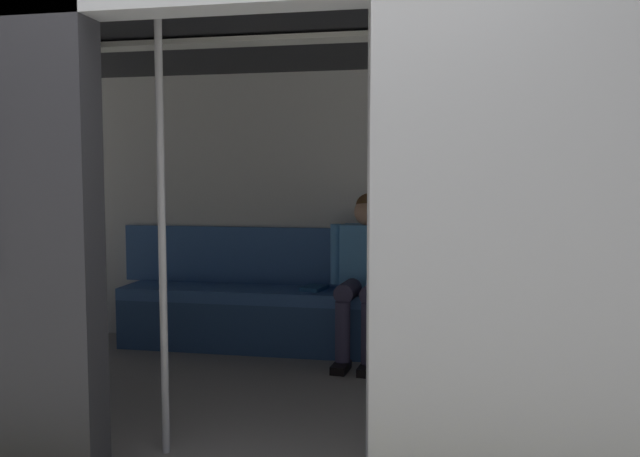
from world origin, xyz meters
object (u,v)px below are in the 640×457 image
Objects in this scene: grab_pole_far at (371,237)px; person_seated at (366,265)px; train_car at (286,144)px; grab_pole_door at (162,234)px; book at (314,288)px; bench_seat at (331,307)px; handbag at (422,283)px.

person_seated is at bearing -82.54° from grab_pole_far.
grab_pole_far is (-0.23, 1.73, 0.36)m from person_seated.
train_car reaches higher than grab_pole_door.
book is 2.00m from grab_pole_door.
bench_seat is 12.62× the size of handbag.
handbag is at bearing -168.27° from book.
grab_pole_far is at bearing 127.49° from train_car.
grab_pole_far is (0.17, 1.82, 0.50)m from handbag.
grab_pole_far is at bearing 122.89° from book.
book is at bearing -16.76° from person_seated.
bench_seat is at bearing -74.78° from grab_pole_far.
person_seated is 1.95m from grab_pole_door.
bench_seat is 1.98m from grab_pole_far.
grab_pole_door is at bearing 93.87° from book.
grab_pole_door is (1.14, 1.85, 0.50)m from handbag.
train_car is at bearing 55.68° from handbag.
person_seated is at bearing 12.19° from handbag.
train_car is 1.95× the size of bench_seat.
person_seated is 0.57× the size of grab_pole_far.
handbag is (-0.40, -0.09, -0.13)m from person_seated.
book is at bearing -2.46° from handbag.
grab_pole_door is at bearing 62.32° from train_car.
person_seated is 4.61× the size of handbag.
grab_pole_far is (-0.63, 1.85, 0.57)m from book.
handbag reaches higher than book.
grab_pole_door reaches higher than bench_seat.
book is at bearing -71.31° from grab_pole_far.
bench_seat is 0.69m from handbag.
handbag is 0.12× the size of grab_pole_far.
grab_pole_far is (-0.97, -0.03, 0.00)m from grab_pole_door.
person_seated is at bearing -108.82° from train_car.
grab_pole_far is at bearing 84.59° from handbag.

